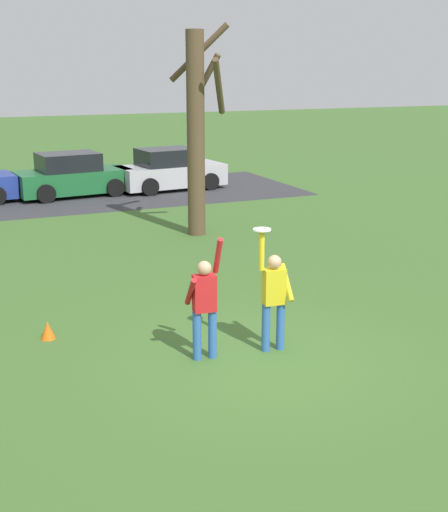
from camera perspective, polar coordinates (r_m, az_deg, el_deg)
name	(u,v)px	position (r m, az deg, el deg)	size (l,w,h in m)	color
ground_plane	(257,357)	(11.24, 2.81, -8.48)	(120.00, 120.00, 0.00)	#426B2D
person_catcher	(274,294)	(11.18, 4.21, -3.23)	(0.56, 0.49, 2.08)	#3366B7
person_defender	(204,301)	(10.82, -1.65, -3.84)	(0.57, 0.49, 2.04)	#3366B7
frisbee_disc	(262,230)	(10.79, 3.22, 2.24)	(0.29, 0.29, 0.02)	white
parked_car_green	(72,176)	(25.69, -12.65, 6.56)	(4.26, 2.36, 1.59)	#1E6633
parked_car_silver	(170,171)	(26.54, -4.59, 7.16)	(4.26, 2.36, 1.59)	#BCBCC1
parking_strip	(71,197)	(25.54, -12.71, 4.86)	(17.20, 6.40, 0.01)	#38383D
bare_tree_tall	(197,129)	(18.90, -2.28, 10.66)	(1.56, 2.15, 5.78)	brown
field_cone_orange	(48,330)	(12.28, -14.60, -6.04)	(0.26, 0.26, 0.32)	orange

